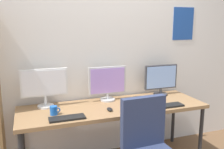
% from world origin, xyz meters
% --- Properties ---
extents(wall_back, '(4.49, 0.11, 2.60)m').
position_xyz_m(wall_back, '(0.00, 1.02, 1.30)').
color(wall_back, silver).
rests_on(wall_back, ground_plane).
extents(desk, '(2.09, 0.68, 0.74)m').
position_xyz_m(desk, '(0.00, 0.60, 0.69)').
color(desk, '#936D47').
rests_on(desk, ground_plane).
extents(monitor_left, '(0.50, 0.18, 0.43)m').
position_xyz_m(monitor_left, '(-0.73, 0.81, 0.99)').
color(monitor_left, silver).
rests_on(monitor_left, desk).
extents(monitor_center, '(0.46, 0.18, 0.41)m').
position_xyz_m(monitor_center, '(0.00, 0.81, 0.96)').
color(monitor_center, silver).
rests_on(monitor_center, desk).
extents(monitor_right, '(0.45, 0.18, 0.39)m').
position_xyz_m(monitor_right, '(0.73, 0.81, 0.95)').
color(monitor_right, '#38383D').
rests_on(monitor_right, desk).
extents(keyboard_left, '(0.35, 0.13, 0.02)m').
position_xyz_m(keyboard_left, '(-0.56, 0.37, 0.75)').
color(keyboard_left, black).
rests_on(keyboard_left, desk).
extents(keyboard_right, '(0.36, 0.13, 0.02)m').
position_xyz_m(keyboard_right, '(0.56, 0.37, 0.75)').
color(keyboard_right, black).
rests_on(keyboard_right, desk).
extents(computer_mouse, '(0.06, 0.10, 0.03)m').
position_xyz_m(computer_mouse, '(-0.09, 0.46, 0.76)').
color(computer_mouse, black).
rests_on(computer_mouse, desk).
extents(coffee_mug, '(0.11, 0.08, 0.09)m').
position_xyz_m(coffee_mug, '(-0.67, 0.53, 0.79)').
color(coffee_mug, blue).
rests_on(coffee_mug, desk).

